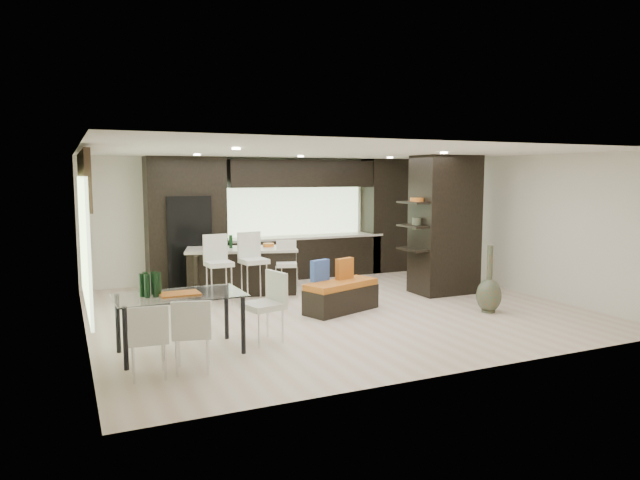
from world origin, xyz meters
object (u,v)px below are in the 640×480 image
bench (341,296)px  chair_near (193,337)px  floor_vase (489,279)px  dining_table (180,324)px  chair_far (148,343)px  stool_left (219,276)px  stool_right (287,275)px  stool_mid (254,273)px  chair_end (263,311)px  kitchen_island (242,271)px

bench → chair_near: bearing=-166.6°
floor_vase → dining_table: floor_vase is taller
chair_far → dining_table: bearing=60.9°
stool_left → chair_near: 3.57m
stool_right → floor_vase: (2.70, -2.53, 0.14)m
stool_mid → bench: stool_mid is taller
stool_right → dining_table: stool_right is taller
dining_table → chair_far: size_ratio=2.01×
bench → floor_vase: size_ratio=1.19×
floor_vase → chair_far: floor_vase is taller
stool_right → chair_near: bearing=-106.2°
stool_left → stool_right: (1.31, 0.03, -0.07)m
stool_left → dining_table: stool_left is taller
chair_near → chair_end: 1.37m
stool_left → dining_table: (-1.19, -2.61, -0.12)m
stool_mid → bench: size_ratio=0.75×
stool_mid → bench: 1.81m
stool_left → stool_mid: 0.66m
stool_left → bench: bearing=-42.1°
stool_left → stool_right: stool_left is taller
kitchen_island → dining_table: (-1.84, -3.39, -0.05)m
stool_left → chair_near: size_ratio=1.23×
chair_near → chair_far: size_ratio=1.02×
stool_left → floor_vase: floor_vase is taller
kitchen_island → chair_end: bearing=-86.2°
dining_table → chair_end: chair_end is taller
kitchen_island → stool_left: stool_left is taller
kitchen_island → chair_near: kitchen_island is taller
kitchen_island → chair_far: bearing=-104.0°
kitchen_island → stool_right: size_ratio=2.45×
floor_vase → dining_table: (-5.20, -0.11, -0.18)m
chair_near → stool_left: bearing=85.3°
chair_far → stool_right: bearing=53.2°
bench → stool_mid: bearing=107.6°
chair_near → floor_vase: bearing=24.3°
stool_right → chair_end: 2.97m
chair_near → chair_end: chair_end is taller
stool_right → bench: (0.44, -1.45, -0.17)m
stool_mid → chair_near: 3.84m
bench → chair_end: size_ratio=1.50×
stool_left → stool_mid: bearing=-3.4°
stool_left → bench: (1.75, -1.42, -0.24)m
stool_right → floor_vase: 3.70m
bench → stool_right: bearing=86.8°
stool_left → chair_far: 3.77m
kitchen_island → stool_left: size_ratio=2.11×
kitchen_island → floor_vase: size_ratio=1.86×
kitchen_island → stool_mid: 0.79m
bench → chair_far: 3.96m
chair_near → chair_end: bearing=48.5°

